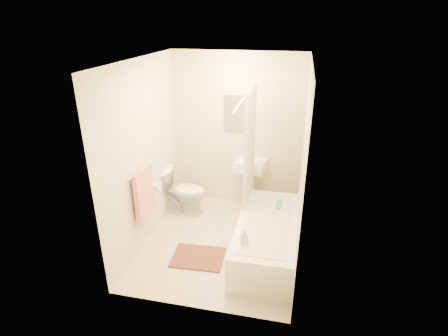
% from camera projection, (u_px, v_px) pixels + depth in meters
% --- Properties ---
extents(floor, '(2.40, 2.40, 0.00)m').
position_uv_depth(floor, '(220.00, 242.00, 4.78)').
color(floor, beige).
rests_on(floor, ground).
extents(ceiling, '(2.40, 2.40, 0.00)m').
position_uv_depth(ceiling, '(219.00, 60.00, 3.82)').
color(ceiling, white).
rests_on(ceiling, ground).
extents(wall_back, '(2.00, 0.02, 2.40)m').
position_uv_depth(wall_back, '(237.00, 132.00, 5.37)').
color(wall_back, beige).
rests_on(wall_back, ground).
extents(wall_left, '(0.02, 2.40, 2.40)m').
position_uv_depth(wall_left, '(144.00, 155.00, 4.50)').
color(wall_left, beige).
rests_on(wall_left, ground).
extents(wall_right, '(0.02, 2.40, 2.40)m').
position_uv_depth(wall_right, '(302.00, 168.00, 4.11)').
color(wall_right, beige).
rests_on(wall_right, ground).
extents(mirror, '(0.40, 0.03, 0.55)m').
position_uv_depth(mirror, '(237.00, 113.00, 5.24)').
color(mirror, white).
rests_on(mirror, wall_back).
extents(curtain_rod, '(0.03, 1.70, 0.03)m').
position_uv_depth(curtain_rod, '(247.00, 96.00, 4.01)').
color(curtain_rod, silver).
rests_on(curtain_rod, wall_back).
extents(shower_curtain, '(0.04, 0.80, 1.55)m').
position_uv_depth(shower_curtain, '(250.00, 148.00, 4.68)').
color(shower_curtain, silver).
rests_on(shower_curtain, curtain_rod).
extents(towel_bar, '(0.02, 0.60, 0.02)m').
position_uv_depth(towel_bar, '(139.00, 170.00, 4.30)').
color(towel_bar, silver).
rests_on(towel_bar, wall_left).
extents(towel, '(0.06, 0.45, 0.66)m').
position_uv_depth(towel, '(144.00, 193.00, 4.43)').
color(towel, '#CC7266').
rests_on(towel, towel_bar).
extents(toilet_paper, '(0.11, 0.12, 0.12)m').
position_uv_depth(toilet_paper, '(156.00, 186.00, 4.79)').
color(toilet_paper, white).
rests_on(toilet_paper, wall_left).
extents(toilet, '(0.73, 0.42, 0.71)m').
position_uv_depth(toilet, '(182.00, 191.00, 5.39)').
color(toilet, white).
rests_on(toilet, floor).
extents(sink, '(0.50, 0.42, 0.88)m').
position_uv_depth(sink, '(250.00, 182.00, 5.51)').
color(sink, white).
rests_on(sink, floor).
extents(bathtub, '(0.73, 1.67, 0.47)m').
position_uv_depth(bathtub, '(266.00, 237.00, 4.48)').
color(bathtub, white).
rests_on(bathtub, floor).
extents(bath_mat, '(0.68, 0.52, 0.02)m').
position_uv_depth(bath_mat, '(198.00, 257.00, 4.46)').
color(bath_mat, '#4C2D21').
rests_on(bath_mat, floor).
extents(soap_bottle, '(0.10, 0.10, 0.19)m').
position_uv_depth(soap_bottle, '(244.00, 235.00, 3.95)').
color(soap_bottle, white).
rests_on(soap_bottle, bathtub).
extents(scrub_brush, '(0.07, 0.22, 0.04)m').
position_uv_depth(scrub_brush, '(279.00, 205.00, 4.73)').
color(scrub_brush, '#3BAD70').
rests_on(scrub_brush, bathtub).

